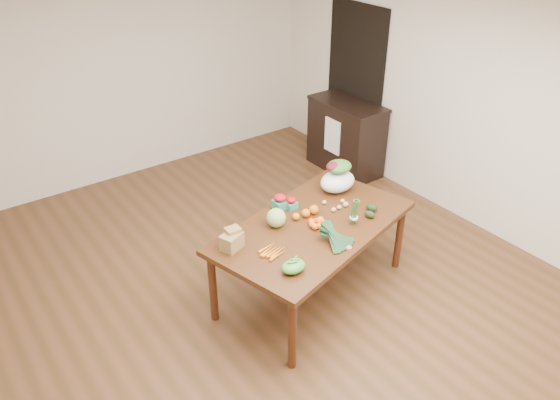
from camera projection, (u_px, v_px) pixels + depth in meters
floor at (270, 285)px, 5.27m from camera, size 6.00×6.00×0.00m
room_walls at (269, 160)px, 4.58m from camera, size 5.02×6.02×2.70m
dining_table at (312, 259)px, 5.01m from camera, size 2.06×1.47×0.75m
doorway_dark at (354, 86)px, 7.10m from camera, size 0.02×1.00×2.10m
cabinet at (346, 136)px, 7.14m from camera, size 0.52×1.02×0.94m
dish_towel at (332, 136)px, 6.96m from camera, size 0.02×0.28×0.45m
paper_bag at (232, 240)px, 4.47m from camera, size 0.28×0.26×0.17m
cabbage at (276, 218)px, 4.76m from camera, size 0.17×0.17×0.17m
strawberry_basket_a at (280, 203)px, 5.04m from camera, size 0.15×0.15×0.11m
strawberry_basket_b at (291, 204)px, 5.04m from camera, size 0.12×0.12×0.09m
orange_a at (296, 217)px, 4.87m from camera, size 0.07×0.07×0.07m
orange_b at (306, 213)px, 4.91m from camera, size 0.08×0.08×0.08m
orange_c at (314, 210)px, 4.95m from camera, size 0.09×0.09×0.09m
mandarin_cluster at (319, 222)px, 4.77m from camera, size 0.22×0.22×0.09m
carrots at (273, 251)px, 4.46m from camera, size 0.26×0.24×0.03m
snap_pea_bag at (293, 267)px, 4.23m from camera, size 0.20×0.15×0.09m
kale_bunch at (339, 237)px, 4.52m from camera, size 0.41×0.47×0.16m
asparagus_bundle at (354, 212)px, 4.77m from camera, size 0.11×0.13×0.26m
potato_a at (333, 210)px, 5.00m from camera, size 0.05×0.04×0.04m
potato_b at (339, 207)px, 5.04m from camera, size 0.05×0.04×0.04m
potato_c at (343, 201)px, 5.14m from camera, size 0.05×0.04×0.04m
potato_d at (324, 202)px, 5.11m from camera, size 0.05×0.04×0.04m
potato_e at (346, 204)px, 5.07m from camera, size 0.06×0.05×0.05m
avocado_a at (370, 214)px, 4.90m from camera, size 0.09×0.11×0.07m
avocado_b at (372, 208)px, 5.00m from camera, size 0.10×0.12×0.07m
salad_bag at (338, 178)px, 5.27m from camera, size 0.43×0.36×0.28m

